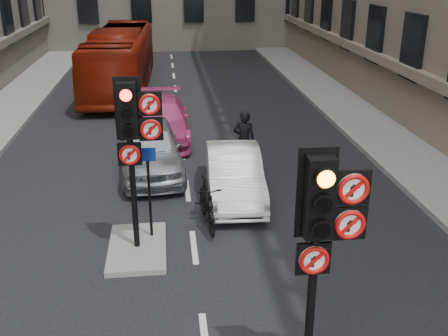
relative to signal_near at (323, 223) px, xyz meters
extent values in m
cube|color=gray|center=(5.71, 11.01, -2.50)|extent=(3.00, 50.00, 0.16)
cube|color=gray|center=(-2.69, 4.01, -2.52)|extent=(1.20, 2.00, 0.12)
cylinder|color=black|center=(-0.09, 0.01, -1.38)|extent=(0.12, 0.12, 2.40)
cube|color=black|center=(-0.09, 0.01, 0.37)|extent=(0.36, 0.28, 1.10)
cube|color=black|center=(-0.09, 0.14, 0.37)|extent=(0.52, 0.03, 1.25)
cylinder|color=orange|center=(-0.09, -0.24, 0.72)|extent=(0.22, 0.01, 0.22)
cylinder|color=black|center=(-0.09, -0.24, 0.37)|extent=(0.22, 0.01, 0.22)
cylinder|color=black|center=(-0.09, -0.24, 0.02)|extent=(0.22, 0.01, 0.22)
cube|color=black|center=(0.33, -0.01, 0.49)|extent=(0.47, 0.05, 0.47)
cylinder|color=white|center=(0.33, -0.05, 0.49)|extent=(0.41, 0.02, 0.41)
torus|color=#BF0C0A|center=(0.33, -0.07, 0.49)|extent=(0.41, 0.06, 0.41)
cube|color=#BF0C0A|center=(0.33, -0.07, 0.49)|extent=(0.25, 0.01, 0.25)
cube|color=black|center=(0.33, -0.01, -0.01)|extent=(0.47, 0.05, 0.47)
cylinder|color=white|center=(0.33, -0.05, -0.01)|extent=(0.41, 0.02, 0.41)
torus|color=#BF0C0A|center=(0.33, -0.07, -0.01)|extent=(0.41, 0.06, 0.41)
cube|color=#BF0C0A|center=(0.33, -0.07, -0.01)|extent=(0.25, 0.01, 0.25)
cube|color=black|center=(-0.11, -0.01, -0.51)|extent=(0.47, 0.05, 0.47)
cylinder|color=white|center=(-0.11, -0.05, -0.51)|extent=(0.41, 0.02, 0.41)
torus|color=#BF0C0A|center=(-0.11, -0.07, -0.51)|extent=(0.41, 0.06, 0.41)
cube|color=#BF0C0A|center=(-0.11, -0.07, -0.51)|extent=(0.25, 0.01, 0.25)
cylinder|color=black|center=(-2.69, 4.01, -1.26)|extent=(0.12, 0.12, 2.40)
cube|color=black|center=(-2.69, 4.01, 0.49)|extent=(0.36, 0.28, 1.10)
cube|color=black|center=(-2.69, 4.14, 0.49)|extent=(0.52, 0.03, 1.25)
cylinder|color=#FF1407|center=(-2.69, 3.76, 0.84)|extent=(0.22, 0.02, 0.22)
cylinder|color=black|center=(-2.69, 3.76, 0.49)|extent=(0.22, 0.02, 0.22)
cylinder|color=black|center=(-2.69, 3.76, 0.14)|extent=(0.22, 0.02, 0.22)
cube|color=black|center=(-2.27, 3.99, 0.61)|extent=(0.47, 0.05, 0.47)
cylinder|color=white|center=(-2.27, 3.95, 0.61)|extent=(0.41, 0.02, 0.41)
torus|color=#BF0C0A|center=(-2.27, 3.93, 0.61)|extent=(0.41, 0.06, 0.41)
cube|color=#BF0C0A|center=(-2.27, 3.93, 0.61)|extent=(0.25, 0.02, 0.25)
cube|color=black|center=(-2.27, 3.99, 0.11)|extent=(0.47, 0.05, 0.47)
cylinder|color=white|center=(-2.27, 3.95, 0.11)|extent=(0.41, 0.02, 0.41)
torus|color=#BF0C0A|center=(-2.27, 3.93, 0.11)|extent=(0.41, 0.06, 0.41)
cube|color=#BF0C0A|center=(-2.27, 3.93, 0.11)|extent=(0.25, 0.02, 0.25)
cube|color=black|center=(-2.71, 3.99, -0.39)|extent=(0.47, 0.05, 0.47)
cylinder|color=white|center=(-2.71, 3.95, -0.39)|extent=(0.41, 0.02, 0.41)
torus|color=#BF0C0A|center=(-2.71, 3.93, -0.39)|extent=(0.41, 0.06, 0.41)
cube|color=#BF0C0A|center=(-2.71, 3.93, -0.39)|extent=(0.25, 0.02, 0.25)
imported|color=#94979B|center=(-2.44, 8.46, -1.85)|extent=(2.01, 4.39, 1.46)
imported|color=white|center=(-0.29, 6.52, -1.95)|extent=(1.52, 3.91, 1.27)
imported|color=#C33979|center=(-2.17, 11.47, -1.91)|extent=(1.95, 4.67, 1.35)
imported|color=maroon|center=(-3.99, 19.10, -1.15)|extent=(2.84, 10.35, 2.86)
imported|color=black|center=(-1.12, 5.01, -2.03)|extent=(0.69, 1.88, 1.11)
imported|color=black|center=(0.25, 8.42, -1.70)|extent=(0.73, 0.58, 1.77)
cylinder|color=black|center=(-2.39, 4.42, -1.46)|extent=(0.06, 0.06, 2.01)
cube|color=navy|center=(-2.39, 4.37, -0.55)|extent=(0.35, 0.06, 0.28)
camera|label=1|loc=(-1.95, -5.82, 3.16)|focal=42.00mm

